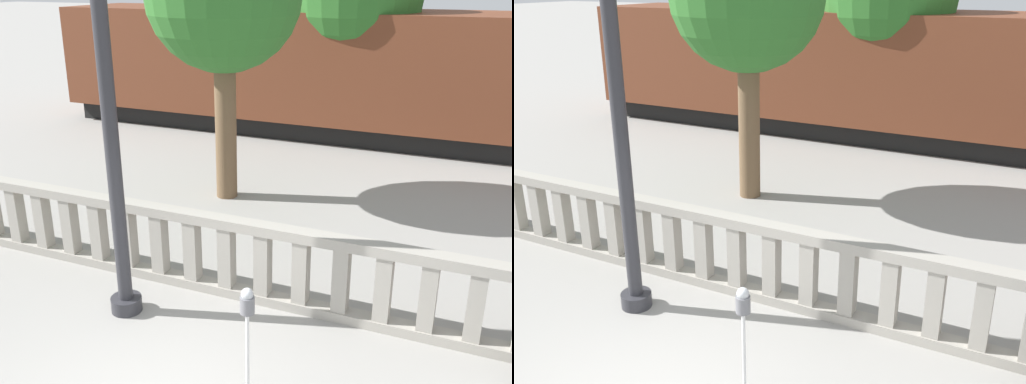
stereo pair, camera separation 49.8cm
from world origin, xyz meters
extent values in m
cube|color=#9E998E|center=(0.00, 2.90, 0.07)|extent=(13.95, 0.24, 0.14)
cube|color=#9E998E|center=(0.00, 2.90, 1.11)|extent=(13.95, 0.24, 0.14)
cube|color=#9E998E|center=(-4.37, 2.90, 0.59)|extent=(0.20, 0.20, 0.90)
cube|color=#9E998E|center=(-3.83, 2.90, 0.59)|extent=(0.20, 0.20, 0.90)
cube|color=#9E998E|center=(-3.28, 2.90, 0.59)|extent=(0.20, 0.20, 0.90)
cube|color=#9E998E|center=(-2.73, 2.90, 0.59)|extent=(0.20, 0.20, 0.90)
cube|color=#9E998E|center=(-2.19, 2.90, 0.59)|extent=(0.20, 0.20, 0.90)
cube|color=#9E998E|center=(-1.64, 2.90, 0.59)|extent=(0.20, 0.20, 0.90)
cube|color=#9E998E|center=(-1.09, 2.90, 0.59)|extent=(0.20, 0.20, 0.90)
cube|color=#9E998E|center=(-0.55, 2.90, 0.59)|extent=(0.20, 0.20, 0.90)
cube|color=#9E998E|center=(0.00, 2.90, 0.59)|extent=(0.20, 0.20, 0.90)
cube|color=#9E998E|center=(0.55, 2.90, 0.59)|extent=(0.20, 0.20, 0.90)
cube|color=#9E998E|center=(1.09, 2.90, 0.59)|extent=(0.20, 0.20, 0.90)
cube|color=#9E998E|center=(1.64, 2.90, 0.59)|extent=(0.20, 0.20, 0.90)
cube|color=#9E998E|center=(2.19, 2.90, 0.59)|extent=(0.20, 0.20, 0.90)
cube|color=#9E998E|center=(2.73, 2.90, 0.59)|extent=(0.20, 0.20, 0.90)
cylinder|color=#2D2D33|center=(-1.62, 1.98, 0.10)|extent=(0.42, 0.42, 0.20)
cylinder|color=#2D2D33|center=(-1.62, 1.98, 3.05)|extent=(0.19, 0.19, 5.70)
cylinder|color=silver|center=(0.57, 1.09, 0.51)|extent=(0.04, 0.04, 1.03)
cylinder|color=slate|center=(0.57, 1.09, 1.12)|extent=(0.15, 0.15, 0.19)
sphere|color=#B2B7BC|center=(0.57, 1.09, 1.25)|extent=(0.13, 0.13, 0.13)
cylinder|color=brown|center=(-2.25, 6.42, 1.45)|extent=(0.43, 0.43, 2.89)
cylinder|color=brown|center=(-1.12, 12.01, 1.23)|extent=(0.24, 0.24, 2.46)
camera|label=1|loc=(2.62, -3.50, 4.26)|focal=40.00mm
camera|label=2|loc=(3.07, -3.29, 4.26)|focal=40.00mm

